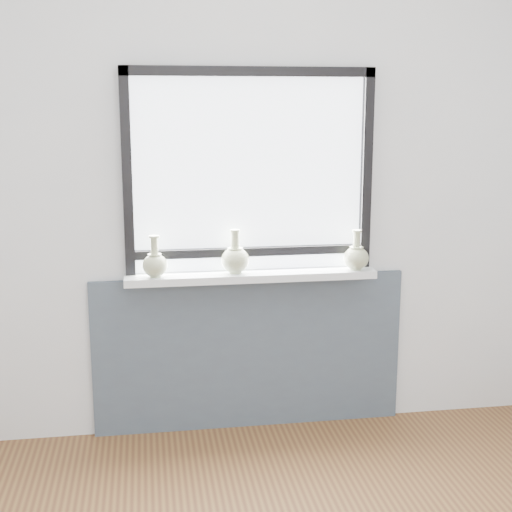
{
  "coord_description": "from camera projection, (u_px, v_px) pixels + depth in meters",
  "views": [
    {
      "loc": [
        -0.54,
        -1.89,
        1.76
      ],
      "look_at": [
        0.0,
        1.55,
        1.02
      ],
      "focal_mm": 50.0,
      "sensor_mm": 36.0,
      "label": 1
    }
  ],
  "objects": [
    {
      "name": "apron_panel",
      "position": [
        249.0,
        352.0,
        3.91
      ],
      "size": [
        1.7,
        0.03,
        0.86
      ],
      "primitive_type": "cube",
      "color": "#43515F",
      "rests_on": "ground"
    },
    {
      "name": "vase_a",
      "position": [
        155.0,
        263.0,
        3.62
      ],
      "size": [
        0.13,
        0.13,
        0.21
      ],
      "rotation": [
        0.0,
        0.0,
        0.09
      ],
      "color": "#B6BF92",
      "rests_on": "windowsill"
    },
    {
      "name": "vase_c",
      "position": [
        356.0,
        257.0,
        3.79
      ],
      "size": [
        0.13,
        0.13,
        0.21
      ],
      "rotation": [
        0.0,
        0.0,
        0.31
      ],
      "color": "#B6BF92",
      "rests_on": "windowsill"
    },
    {
      "name": "windowsill",
      "position": [
        251.0,
        276.0,
        3.75
      ],
      "size": [
        1.32,
        0.18,
        0.04
      ],
      "primitive_type": "cube",
      "color": "silver",
      "rests_on": "apron_panel"
    },
    {
      "name": "window",
      "position": [
        249.0,
        168.0,
        3.69
      ],
      "size": [
        1.3,
        0.06,
        1.05
      ],
      "color": "black",
      "rests_on": "windowsill"
    },
    {
      "name": "vase_b",
      "position": [
        235.0,
        258.0,
        3.71
      ],
      "size": [
        0.15,
        0.15,
        0.23
      ],
      "rotation": [
        0.0,
        0.0,
        -0.24
      ],
      "color": "#B6BF92",
      "rests_on": "windowsill"
    },
    {
      "name": "back_wall",
      "position": [
        248.0,
        194.0,
        3.76
      ],
      "size": [
        3.6,
        0.02,
        2.6
      ],
      "primitive_type": "cube",
      "color": "silver",
      "rests_on": "ground"
    }
  ]
}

